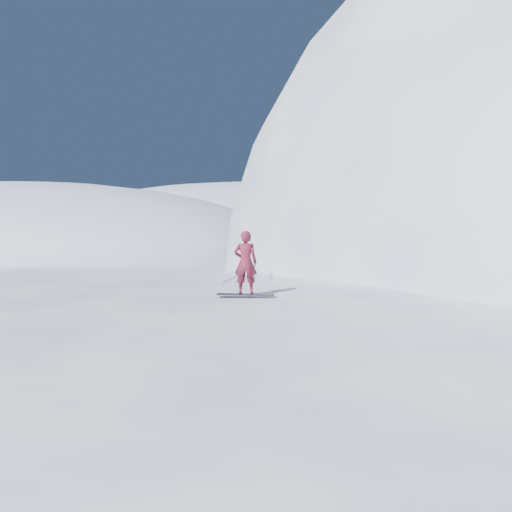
{
  "coord_description": "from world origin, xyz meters",
  "views": [
    {
      "loc": [
        5.93,
        -12.97,
        4.25
      ],
      "look_at": [
        1.5,
        0.64,
        3.5
      ],
      "focal_mm": 32.0,
      "sensor_mm": 36.0,
      "label": 1
    }
  ],
  "objects": [
    {
      "name": "far_ridge_c",
      "position": [
        -40.0,
        110.0,
        0.0
      ],
      "size": [
        140.0,
        90.0,
        36.0
      ],
      "primitive_type": "ellipsoid",
      "color": "white",
      "rests_on": "ground"
    },
    {
      "name": "snowboarder",
      "position": [
        1.5,
        -0.36,
        3.36
      ],
      "size": [
        0.76,
        0.59,
        1.87
      ],
      "primitive_type": "imported",
      "rotation": [
        0.0,
        0.0,
        3.37
      ],
      "color": "maroon",
      "rests_on": "snowboard"
    },
    {
      "name": "snowboard",
      "position": [
        1.5,
        -0.36,
        2.41
      ],
      "size": [
        1.72,
        0.69,
        0.03
      ],
      "primitive_type": "cube",
      "rotation": [
        0.0,
        0.0,
        0.23
      ],
      "color": "black",
      "rests_on": "near_ridge"
    },
    {
      "name": "wind_bumps",
      "position": [
        -0.56,
        2.12,
        0.0
      ],
      "size": [
        16.0,
        14.4,
        1.0
      ],
      "color": "white",
      "rests_on": "ground"
    },
    {
      "name": "vapor_plume",
      "position": [
        -52.14,
        46.19,
        0.0
      ],
      "size": [
        11.2,
        8.96,
        7.84
      ],
      "primitive_type": "ellipsoid",
      "color": "white",
      "rests_on": "ground"
    },
    {
      "name": "board_tracks",
      "position": [
        -0.18,
        5.25,
        2.42
      ],
      "size": [
        2.81,
        5.94,
        0.04
      ],
      "color": "silver",
      "rests_on": "ground"
    },
    {
      "name": "peak_shoulder",
      "position": [
        10.0,
        20.0,
        0.0
      ],
      "size": [
        28.0,
        24.0,
        18.0
      ],
      "primitive_type": "ellipsoid",
      "color": "white",
      "rests_on": "ground"
    },
    {
      "name": "far_ridge_a",
      "position": [
        -70.0,
        60.0,
        0.0
      ],
      "size": [
        120.0,
        70.0,
        28.0
      ],
      "primitive_type": "ellipsoid",
      "color": "white",
      "rests_on": "ground"
    },
    {
      "name": "ground",
      "position": [
        0.0,
        0.0,
        0.0
      ],
      "size": [
        400.0,
        400.0,
        0.0
      ],
      "primitive_type": "plane",
      "color": "white",
      "rests_on": "ground"
    },
    {
      "name": "near_ridge",
      "position": [
        1.0,
        3.0,
        0.0
      ],
      "size": [
        36.0,
        28.0,
        4.8
      ],
      "primitive_type": "ellipsoid",
      "color": "white",
      "rests_on": "ground"
    }
  ]
}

